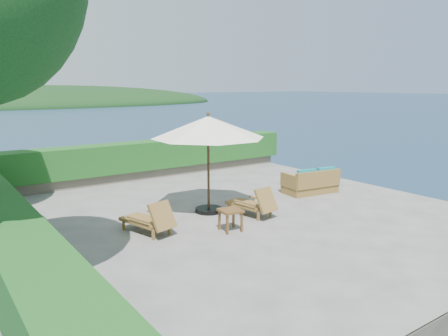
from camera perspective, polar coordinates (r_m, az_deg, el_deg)
ground at (r=11.70m, az=1.06°, el=-6.05°), size 12.00×12.00×0.00m
foundation at (r=12.25m, az=1.04°, el=-13.02°), size 12.00×12.00×3.00m
ocean at (r=12.90m, az=1.01°, el=-18.92°), size 600.00×600.00×0.00m
offshore_island at (r=152.48m, az=-23.39°, el=7.56°), size 126.00×57.60×12.60m
planter_wall_far at (r=16.38m, az=-10.59°, el=-0.69°), size 12.00×0.60×0.36m
hedge_far at (r=16.26m, az=-10.67°, el=1.62°), size 12.40×0.90×1.00m
patio_umbrella at (r=11.48m, az=-2.08°, el=5.23°), size 4.00×4.00×2.70m
lounge_left at (r=10.30m, az=-9.69°, el=-6.62°), size 0.93×1.52×0.82m
lounge_right at (r=11.52m, az=3.85°, el=-4.60°), size 0.79×1.48×0.81m
side_table at (r=10.29m, az=0.85°, el=-5.93°), size 0.55×0.55×0.53m
wicker_loveseat at (r=14.14m, az=11.32°, el=-1.93°), size 1.81×1.09×0.84m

